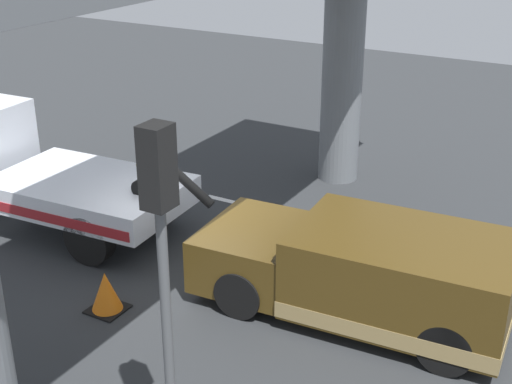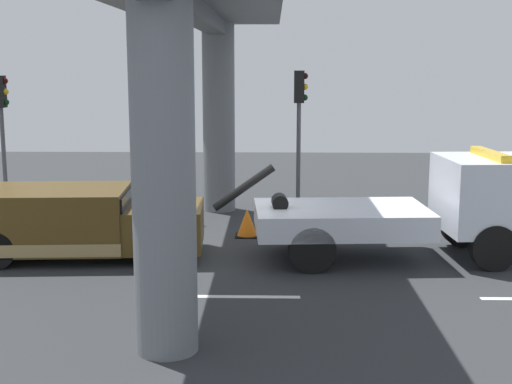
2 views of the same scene
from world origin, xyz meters
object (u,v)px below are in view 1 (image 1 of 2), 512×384
tow_truck_white (16,164)px  towed_van_green (367,274)px  traffic_light_far (160,234)px  traffic_cone_orange (106,292)px

tow_truck_white → towed_van_green: bearing=-179.6°
towed_van_green → traffic_light_far: traffic_light_far is taller
towed_van_green → traffic_light_far: 5.12m
traffic_cone_orange → tow_truck_white: bearing=-25.8°
tow_truck_white → towed_van_green: 7.97m
towed_van_green → traffic_light_far: bearing=80.5°
tow_truck_white → traffic_light_far: 8.68m
tow_truck_white → towed_van_green: (-7.96, -0.06, -0.42)m
tow_truck_white → traffic_cone_orange: (-4.12, 1.99, -0.86)m
tow_truck_white → traffic_cone_orange: bearing=154.2°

